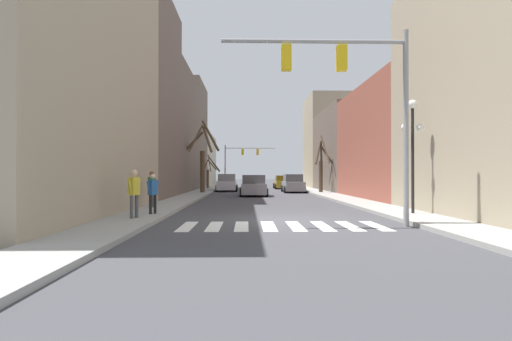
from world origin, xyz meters
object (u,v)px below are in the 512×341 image
car_at_intersection (227,183)px  traffic_signal_far (240,156)px  pedestrian_near_right_corner (134,189)px  street_tree_left_near (210,171)px  traffic_signal_near (354,85)px  car_driving_away_lane (293,184)px  street_tree_left_far (321,166)px  pedestrian_waiting_at_curb (152,186)px  pedestrian_on_left_sidewalk (153,190)px  street_tree_right_near (203,158)px  street_lamp_right_corner (413,133)px  car_driving_toward_lane (283,182)px  car_parked_left_far (254,186)px

car_at_intersection → traffic_signal_far: bearing=-4.7°
pedestrian_near_right_corner → street_tree_left_near: bearing=-159.6°
traffic_signal_near → car_driving_away_lane: bearing=88.0°
car_driving_away_lane → street_tree_left_far: street_tree_left_far is taller
traffic_signal_far → street_tree_left_near: 9.68m
pedestrian_near_right_corner → pedestrian_waiting_at_curb: bearing=-153.7°
traffic_signal_near → pedestrian_on_left_sidewalk: 8.64m
pedestrian_waiting_at_curb → pedestrian_on_left_sidewalk: (0.84, -3.34, -0.07)m
pedestrian_on_left_sidewalk → traffic_signal_far: bearing=23.3°
pedestrian_on_left_sidewalk → street_tree_right_near: (-0.04, 18.56, 2.04)m
street_lamp_right_corner → car_driving_toward_lane: 31.26m
traffic_signal_far → car_parked_left_far: 22.81m
street_lamp_right_corner → pedestrian_near_right_corner: (-10.82, -1.53, -2.22)m
pedestrian_waiting_at_curb → street_tree_right_near: 15.36m
car_driving_toward_lane → pedestrian_waiting_at_curb: size_ratio=2.58×
car_driving_toward_lane → car_parked_left_far: car_parked_left_far is taller
car_driving_toward_lane → street_tree_left_far: street_tree_left_far is taller
street_tree_left_near → street_tree_right_near: 10.73m
street_tree_left_near → traffic_signal_far: bearing=69.4°
pedestrian_waiting_at_curb → car_parked_left_far: bearing=-62.6°
car_parked_left_far → street_tree_left_near: size_ratio=1.09×
car_at_intersection → car_driving_toward_lane: bearing=-42.9°
traffic_signal_near → car_at_intersection: size_ratio=1.52×
car_driving_away_lane → street_tree_left_far: 3.89m
car_at_intersection → pedestrian_on_left_sidewalk: bearing=175.9°
pedestrian_on_left_sidewalk → car_driving_toward_lane: bearing=13.1°
pedestrian_waiting_at_curb → street_tree_right_near: size_ratio=0.27×
street_tree_left_near → car_driving_away_lane: bearing=-41.3°
car_driving_toward_lane → car_at_intersection: 9.25m
traffic_signal_near → pedestrian_waiting_at_curb: 10.85m
pedestrian_on_left_sidewalk → street_tree_left_near: bearing=28.5°
traffic_signal_far → pedestrian_on_left_sidewalk: traffic_signal_far is taller
car_driving_away_lane → street_tree_left_far: size_ratio=0.93×
pedestrian_waiting_at_curb → street_tree_left_far: bearing=-75.4°
pedestrian_waiting_at_curb → car_driving_toward_lane: bearing=-57.6°
traffic_signal_near → car_driving_toward_lane: (0.76, 34.06, -3.95)m
car_at_intersection → pedestrian_on_left_sidewalk: size_ratio=2.68×
car_driving_toward_lane → pedestrian_near_right_corner: (-8.38, -32.58, 0.45)m
car_driving_away_lane → pedestrian_waiting_at_curb: size_ratio=2.72×
street_lamp_right_corner → pedestrian_on_left_sidewalk: size_ratio=2.89×
traffic_signal_far → street_lamp_right_corner: size_ratio=1.49×
street_tree_left_far → pedestrian_waiting_at_curb: bearing=-125.6°
car_at_intersection → street_tree_left_far: bearing=-122.3°
street_lamp_right_corner → pedestrian_waiting_at_curb: bearing=163.9°
traffic_signal_near → car_driving_away_lane: 24.93m
pedestrian_on_left_sidewalk → traffic_signal_near: bearing=-84.3°
pedestrian_near_right_corner → car_parked_left_far: bearing=-175.0°
traffic_signal_near → pedestrian_near_right_corner: 8.52m
pedestrian_near_right_corner → street_tree_left_far: (10.65, 20.40, 1.30)m
traffic_signal_far → car_parked_left_far: bearing=-86.4°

